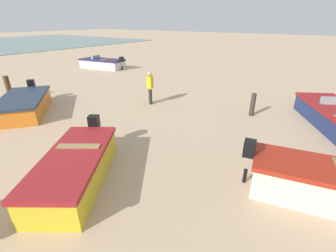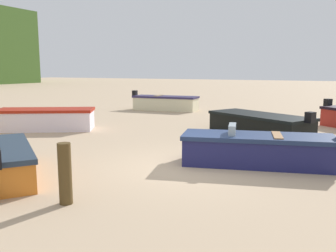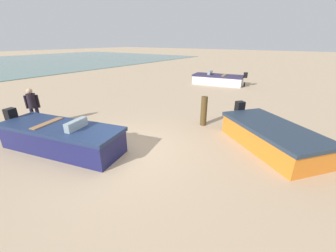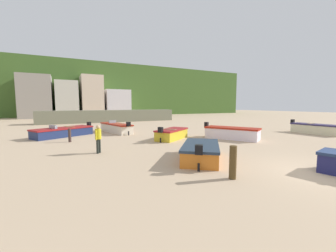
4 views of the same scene
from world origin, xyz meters
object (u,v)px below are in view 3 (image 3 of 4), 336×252
at_px(boat_navy_1, 61,137).
at_px(mooring_post_near_water, 204,111).
at_px(boat_white_0, 218,79).
at_px(beach_walker_distant, 33,104).
at_px(boat_orange_6, 271,136).

bearing_deg(boat_navy_1, mooring_post_near_water, 134.81).
bearing_deg(boat_white_0, beach_walker_distant, 158.38).
relative_size(boat_white_0, boat_orange_6, 1.13).
bearing_deg(beach_walker_distant, boat_navy_1, -62.58).
height_order(boat_white_0, mooring_post_near_water, mooring_post_near_water).
relative_size(boat_navy_1, mooring_post_near_water, 3.64).
height_order(boat_orange_6, mooring_post_near_water, mooring_post_near_water).
relative_size(boat_white_0, mooring_post_near_water, 3.48).
bearing_deg(beach_walker_distant, boat_white_0, 26.16).
distance_m(boat_navy_1, beach_walker_distant, 3.02).
bearing_deg(boat_white_0, mooring_post_near_water, -170.85).
bearing_deg(boat_navy_1, beach_walker_distant, -114.47).
xyz_separation_m(mooring_post_near_water, beach_walker_distant, (4.17, -5.80, 0.33)).
relative_size(mooring_post_near_water, beach_walker_distant, 0.78).
height_order(mooring_post_near_water, beach_walker_distant, beach_walker_distant).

